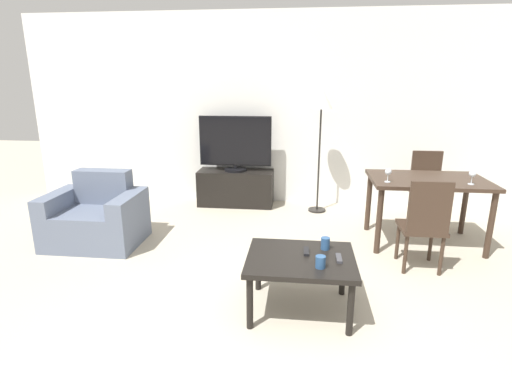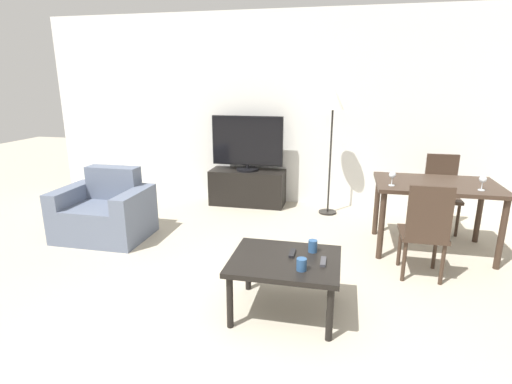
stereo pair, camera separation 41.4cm
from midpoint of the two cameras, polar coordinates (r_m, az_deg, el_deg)
ground_plane at (r=2.78m, az=-4.30°, el=-24.03°), size 18.00×18.00×0.00m
wall_back at (r=5.83m, az=2.30°, el=11.55°), size 7.70×0.06×2.70m
armchair at (r=4.88m, az=-24.14°, el=-3.50°), size 0.99×0.74×0.78m
tv_stand at (r=5.83m, az=-4.92°, el=0.59°), size 1.08×0.43×0.51m
tv at (r=5.70m, az=-5.08°, el=6.89°), size 1.02×0.32×0.78m
coffee_table at (r=3.13m, az=2.58°, el=-10.26°), size 0.83×0.68×0.46m
dining_table at (r=4.64m, az=20.99°, el=0.64°), size 1.22×0.81×0.75m
dining_chair_near at (r=3.97m, az=20.23°, el=-4.12°), size 0.40×0.40×0.91m
dining_chair_far at (r=5.40m, az=21.22°, el=0.94°), size 0.40×0.40×0.91m
floor_lamp at (r=5.37m, az=7.10°, el=11.92°), size 0.28×0.28×1.68m
remote_primary at (r=3.19m, az=3.49°, el=-8.53°), size 0.04×0.15×0.02m
remote_secondary at (r=3.09m, az=8.00°, el=-9.44°), size 0.04×0.15×0.02m
cup_white_near at (r=2.94m, az=5.19°, el=-10.01°), size 0.07×0.07×0.09m
cup_colored_far at (r=3.24m, az=6.27°, el=-7.39°), size 0.07×0.07×0.10m
wine_glass_left at (r=4.28m, az=15.78°, el=2.65°), size 0.07×0.07×0.15m
wine_glass_center at (r=4.49m, az=26.25°, el=2.20°), size 0.07×0.07×0.15m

